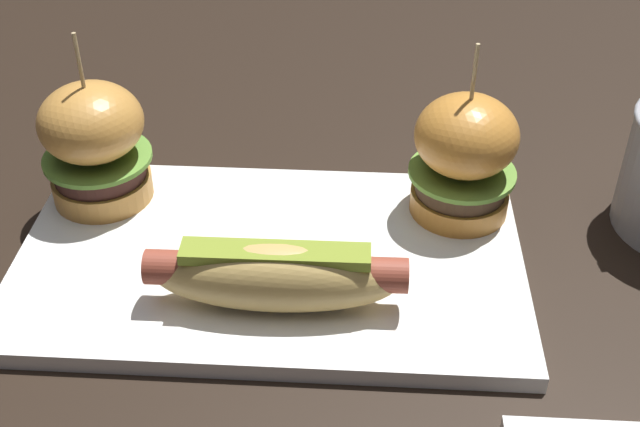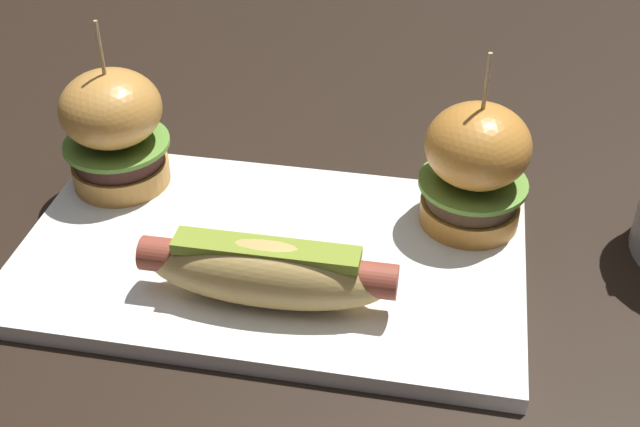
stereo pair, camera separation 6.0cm
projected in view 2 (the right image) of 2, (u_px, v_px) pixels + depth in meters
ground_plane at (271, 263)px, 0.64m from camera, size 3.00×3.00×0.00m
platter_main at (271, 256)px, 0.64m from camera, size 0.39×0.23×0.01m
hot_dog at (267, 271)px, 0.57m from camera, size 0.18×0.05×0.05m
slider_left at (114, 129)px, 0.68m from camera, size 0.09×0.09×0.15m
slider_right at (475, 166)px, 0.63m from camera, size 0.09×0.09×0.15m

